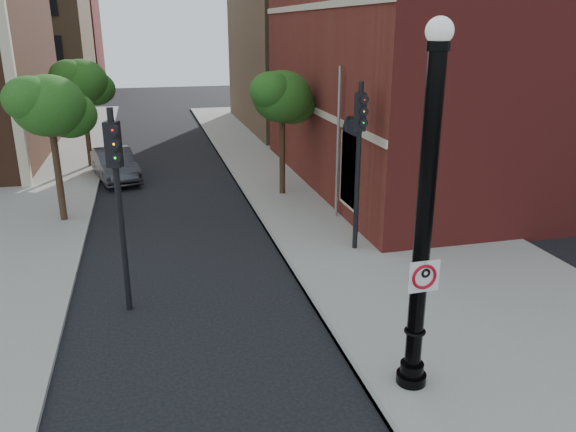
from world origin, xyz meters
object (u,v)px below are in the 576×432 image
object	(u,v)px
traffic_signal_right	(359,141)
no_parking_sign	(424,276)
lamppost	(423,236)
parked_car	(115,165)
traffic_signal_left	(117,179)

from	to	relation	value
traffic_signal_right	no_parking_sign	bearing A→B (deg)	-87.41
lamppost	no_parking_sign	distance (m)	0.74
no_parking_sign	parked_car	size ratio (longest dim) A/B	0.14
traffic_signal_left	traffic_signal_right	bearing A→B (deg)	37.07
lamppost	no_parking_sign	size ratio (longest dim) A/B	11.29
no_parking_sign	traffic_signal_right	distance (m)	7.31
lamppost	parked_car	bearing A→B (deg)	109.18
lamppost	no_parking_sign	world-z (taller)	lamppost
parked_car	traffic_signal_left	size ratio (longest dim) A/B	0.87
no_parking_sign	traffic_signal_left	bearing A→B (deg)	136.76
lamppost	traffic_signal_left	world-z (taller)	lamppost
lamppost	no_parking_sign	xyz separation A→B (m)	(-0.00, -0.18, -0.72)
lamppost	traffic_signal_left	bearing A→B (deg)	139.16
no_parking_sign	traffic_signal_right	size ratio (longest dim) A/B	0.12
parked_car	traffic_signal_left	distance (m)	13.43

